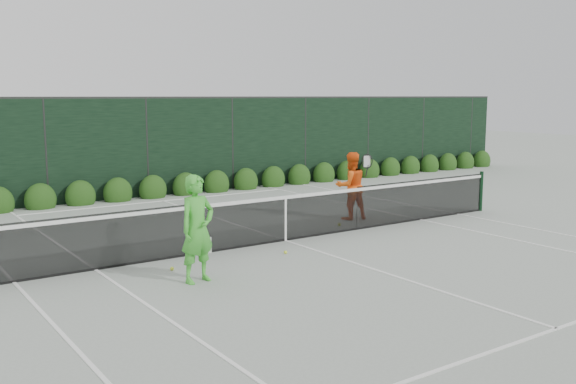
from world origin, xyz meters
TOP-DOWN VIEW (x-y plane):
  - ground at (0.00, 0.00)m, footprint 80.00×80.00m
  - tennis_net at (-0.02, 0.00)m, footprint 12.90×0.10m
  - player_woman at (-2.92, -1.68)m, footprint 0.73×0.56m
  - player_man at (2.73, 1.09)m, footprint 0.97×0.80m
  - court_lines at (0.00, 0.00)m, footprint 11.03×23.83m
  - windscreen_fence at (0.00, -2.71)m, footprint 32.00×21.07m
  - hedge_row at (-0.00, 7.15)m, footprint 31.66×0.65m
  - tennis_balls at (-0.56, -0.38)m, footprint 5.04×1.60m

SIDE VIEW (x-z plane):
  - ground at x=0.00m, z-range 0.00..0.00m
  - court_lines at x=0.00m, z-range 0.00..0.01m
  - tennis_balls at x=-0.56m, z-range 0.00..0.07m
  - hedge_row at x=0.00m, z-range -0.23..0.70m
  - tennis_net at x=-0.02m, z-range 0.00..1.07m
  - player_man at x=2.73m, z-range 0.00..1.70m
  - player_woman at x=-2.92m, z-range 0.00..1.80m
  - windscreen_fence at x=0.00m, z-range -0.02..3.04m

